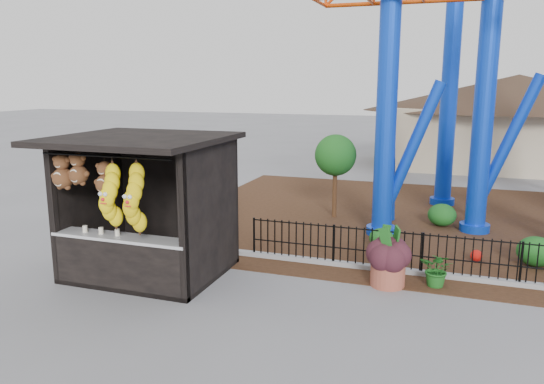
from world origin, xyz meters
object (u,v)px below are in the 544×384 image
(prize_booth, at_px, (141,210))
(roller_coaster, at_px, (535,1))
(terracotta_planter, at_px, (388,273))
(potted_plant, at_px, (438,269))

(prize_booth, relative_size, roller_coaster, 0.32)
(roller_coaster, xyz_separation_m, terracotta_planter, (-2.96, -6.07, -6.15))
(potted_plant, bearing_deg, prize_booth, -149.53)
(prize_booth, bearing_deg, roller_coaster, 41.95)
(prize_booth, height_order, terracotta_planter, prize_booth)
(prize_booth, height_order, roller_coaster, roller_coaster)
(potted_plant, bearing_deg, roller_coaster, 87.91)
(roller_coaster, distance_m, terracotta_planter, 9.13)
(terracotta_planter, distance_m, potted_plant, 1.04)
(terracotta_planter, bearing_deg, potted_plant, 15.62)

